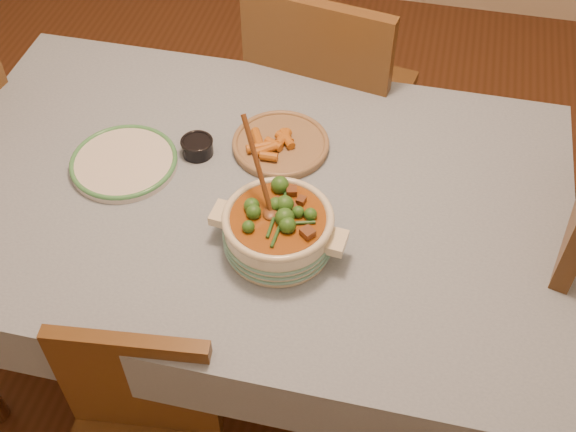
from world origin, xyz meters
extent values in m
plane|color=#482814|center=(0.00, 0.00, 0.00)|extent=(4.50, 4.50, 0.00)
cube|color=brown|center=(0.00, 0.00, 0.72)|extent=(1.60, 1.00, 0.05)
cube|color=#8597AD|center=(0.00, 0.00, 0.75)|extent=(1.68, 1.08, 0.01)
cylinder|color=brown|center=(-0.73, 0.43, 0.35)|extent=(0.07, 0.07, 0.70)
cylinder|color=brown|center=(0.73, 0.43, 0.35)|extent=(0.07, 0.07, 0.70)
cylinder|color=beige|center=(0.13, -0.16, 0.81)|extent=(0.28, 0.28, 0.10)
torus|color=beige|center=(0.13, -0.16, 0.86)|extent=(0.27, 0.27, 0.02)
cube|color=beige|center=(0.27, -0.18, 0.82)|extent=(0.05, 0.07, 0.03)
cube|color=beige|center=(-0.02, -0.15, 0.82)|extent=(0.05, 0.07, 0.03)
cylinder|color=#924715|center=(0.13, -0.16, 0.85)|extent=(0.23, 0.23, 0.02)
cylinder|color=silver|center=(-0.34, 0.02, 0.77)|extent=(0.36, 0.36, 0.02)
torus|color=#418F53|center=(-0.34, 0.02, 0.77)|extent=(0.29, 0.29, 0.01)
cylinder|color=black|center=(-0.16, 0.11, 0.78)|extent=(0.09, 0.09, 0.04)
torus|color=black|center=(-0.16, 0.11, 0.80)|extent=(0.09, 0.09, 0.01)
cylinder|color=black|center=(-0.16, 0.11, 0.79)|extent=(0.07, 0.07, 0.01)
cylinder|color=olive|center=(0.05, 0.18, 0.77)|extent=(0.32, 0.32, 0.02)
torus|color=olive|center=(0.05, 0.18, 0.77)|extent=(0.27, 0.27, 0.01)
cube|color=brown|center=(0.12, 0.73, 0.50)|extent=(0.54, 0.54, 0.04)
cube|color=brown|center=(0.08, 0.52, 0.75)|extent=(0.47, 0.13, 0.50)
cylinder|color=brown|center=(0.35, 0.89, 0.25)|extent=(0.04, 0.04, 0.50)
cylinder|color=brown|center=(-0.05, 0.96, 0.25)|extent=(0.04, 0.04, 0.50)
cylinder|color=brown|center=(0.28, 0.50, 0.25)|extent=(0.04, 0.04, 0.50)
cylinder|color=brown|center=(-0.12, 0.57, 0.25)|extent=(0.04, 0.04, 0.50)
cube|color=brown|center=(-0.13, -0.52, 0.60)|extent=(0.37, 0.08, 0.40)
cube|color=brown|center=(0.84, 0.07, 0.74)|extent=(0.15, 0.46, 0.49)
cylinder|color=brown|center=(0.81, -0.13, 0.25)|extent=(0.04, 0.04, 0.49)
cylinder|color=brown|center=(0.90, 0.26, 0.25)|extent=(0.04, 0.04, 0.49)
cylinder|color=brown|center=(-0.86, 0.25, 0.24)|extent=(0.04, 0.04, 0.47)
camera|label=1|loc=(0.40, -1.25, 2.12)|focal=45.00mm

